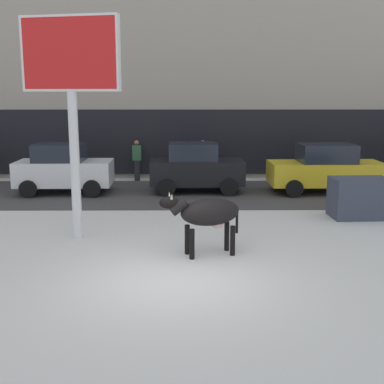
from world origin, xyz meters
The scene contains 11 objects.
ground_plane centered at (0.00, 0.00, 0.00)m, with size 120.00×120.00×0.00m, color silver.
road_strip centered at (0.00, 8.98, 0.00)m, with size 60.00×5.60×0.01m, color #423F3F.
building_facade centered at (0.00, 15.54, 6.48)m, with size 44.00×6.10×13.00m.
cow_black centered at (0.73, 1.59, 0.99)m, with size 1.93×0.96×1.54m.
billboard centered at (-2.58, 3.07, 4.31)m, with size 2.51×0.71×5.56m.
car_white_hatchback centered at (-4.36, 9.12, 0.93)m, with size 3.53×1.98×1.86m.
car_black_hatchback centered at (0.60, 9.35, 0.93)m, with size 3.53×1.98×1.86m.
car_yellow_sedan centered at (5.47, 9.16, 0.91)m, with size 4.23×2.05×1.84m.
pedestrian_by_cars centered at (-1.89, 11.88, 0.88)m, with size 0.36×0.24×1.73m.
pedestrian_far_left centered at (0.91, 11.88, 0.88)m, with size 0.36×0.24×1.73m.
dumpster centered at (5.47, 5.22, 0.60)m, with size 1.70×1.10×1.20m, color #383D4C.
Camera 1 is at (0.30, -9.83, 3.70)m, focal length 47.92 mm.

